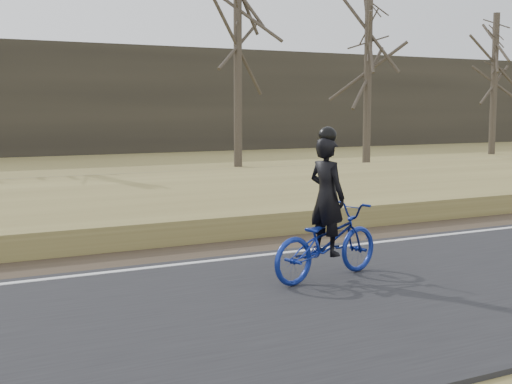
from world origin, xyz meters
name	(u,v)px	position (x,y,z in m)	size (l,w,h in m)	color
ground	(351,252)	(0.00, 0.00, 0.00)	(120.00, 120.00, 0.00)	#978B4D
road	(452,280)	(0.00, -2.50, 0.03)	(120.00, 6.00, 0.06)	black
edge_line	(344,246)	(0.00, 0.20, 0.07)	(120.00, 0.12, 0.01)	silver
shoulder	(314,239)	(0.00, 1.20, 0.02)	(120.00, 1.60, 0.04)	#473A2B
embankment	(242,210)	(0.00, 4.20, 0.22)	(120.00, 5.00, 0.44)	#978B4D
ballast	(179,192)	(0.00, 8.00, 0.23)	(120.00, 3.00, 0.45)	slate
railroad	(179,181)	(0.00, 8.00, 0.53)	(120.00, 2.40, 0.29)	black
treeline_backdrop	(24,99)	(0.00, 30.00, 3.00)	(120.00, 4.00, 6.00)	#383328
cyclist	(326,231)	(-1.64, -1.65, 0.75)	(2.15, 1.14, 2.20)	navy
bare_tree_center	(238,58)	(6.57, 17.37, 4.65)	(0.36, 0.36, 9.30)	#4C4437
bare_tree_right	(368,71)	(11.95, 15.37, 4.11)	(0.36, 0.36, 8.23)	#4C4437
bare_tree_far_right	(494,84)	(22.73, 18.30, 3.82)	(0.36, 0.36, 7.63)	#4C4437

